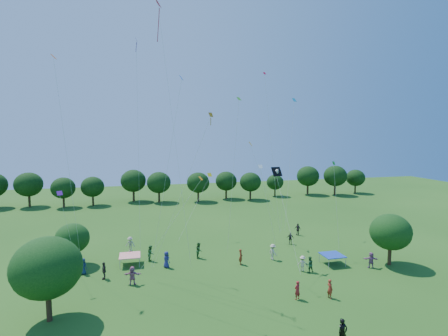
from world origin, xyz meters
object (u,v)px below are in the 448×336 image
at_px(tent_red_stripe, 130,255).
at_px(man_in_black, 343,333).
at_px(near_tree_east, 391,232).
at_px(near_tree_west, 47,268).
at_px(near_tree_north, 72,238).
at_px(pirate_kite, 277,173).
at_px(red_high_kite, 164,54).
at_px(tent_blue, 332,255).

distance_m(tent_red_stripe, man_in_black, 23.17).
bearing_deg(near_tree_east, near_tree_west, -173.71).
relative_size(near_tree_north, near_tree_east, 0.82).
height_order(tent_red_stripe, pirate_kite, pirate_kite).
distance_m(near_tree_west, near_tree_east, 33.16).
distance_m(near_tree_west, red_high_kite, 20.89).
xyz_separation_m(near_tree_north, tent_blue, (27.25, -6.35, -1.94)).
bearing_deg(near_tree_west, near_tree_north, 91.24).
bearing_deg(red_high_kite, near_tree_north, 152.84).
xyz_separation_m(near_tree_west, tent_blue, (27.00, 5.18, -3.14)).
xyz_separation_m(near_tree_east, pirate_kite, (-11.80, 3.23, 6.31)).
distance_m(near_tree_east, man_in_black, 17.83).
bearing_deg(red_high_kite, tent_red_stripe, 135.45).
bearing_deg(near_tree_east, red_high_kite, 172.89).
distance_m(near_tree_north, red_high_kite, 21.57).
height_order(near_tree_east, tent_red_stripe, near_tree_east).
distance_m(tent_red_stripe, pirate_kite, 18.18).
distance_m(tent_blue, pirate_kite, 10.78).
height_order(near_tree_north, tent_red_stripe, near_tree_north).
bearing_deg(man_in_black, red_high_kite, 119.80).
bearing_deg(near_tree_west, man_in_black, -22.26).
relative_size(near_tree_north, tent_blue, 2.08).
bearing_deg(tent_red_stripe, pirate_kite, -12.36).
height_order(near_tree_west, pirate_kite, pirate_kite).
bearing_deg(pirate_kite, red_high_kite, -178.60).
bearing_deg(red_high_kite, man_in_black, -54.71).
bearing_deg(man_in_black, tent_blue, 56.07).
bearing_deg(tent_blue, pirate_kite, 163.97).
xyz_separation_m(man_in_black, red_high_kite, (-10.39, 14.68, 20.67)).
relative_size(near_tree_west, near_tree_north, 1.41).
distance_m(pirate_kite, red_high_kite, 16.57).
distance_m(near_tree_north, pirate_kite, 22.99).
distance_m(near_tree_east, red_high_kite, 29.78).
distance_m(tent_blue, red_high_kite, 27.11).
height_order(pirate_kite, red_high_kite, red_high_kite).
relative_size(tent_blue, man_in_black, 1.16).
distance_m(near_tree_east, tent_blue, 6.68).
distance_m(near_tree_east, pirate_kite, 13.76).
bearing_deg(man_in_black, near_tree_west, 152.25).
xyz_separation_m(near_tree_north, tent_red_stripe, (5.92, -1.28, -1.94)).
distance_m(near_tree_north, tent_blue, 28.05).
relative_size(tent_blue, red_high_kite, 0.09).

